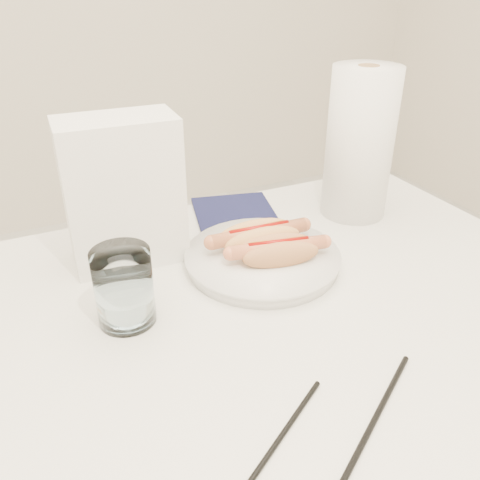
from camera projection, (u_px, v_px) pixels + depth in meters
name	position (u px, v px, depth m)	size (l,w,h in m)	color
table	(217.00, 365.00, 0.71)	(1.20, 0.80, 0.75)	white
plate	(262.00, 260.00, 0.83)	(0.25, 0.25, 0.02)	white
hotdog_left	(259.00, 237.00, 0.83)	(0.17, 0.07, 0.05)	#F2AD61
hotdog_right	(278.00, 251.00, 0.80)	(0.16, 0.08, 0.04)	tan
water_glass	(124.00, 287.00, 0.68)	(0.08, 0.08, 0.11)	white
chopstick_near	(278.00, 442.00, 0.52)	(0.01, 0.01, 0.20)	black
chopstick_far	(376.00, 417.00, 0.55)	(0.01, 0.01, 0.22)	black
napkin_box	(123.00, 192.00, 0.80)	(0.18, 0.10, 0.24)	white
navy_napkin	(234.00, 212.00, 1.00)	(0.15, 0.15, 0.01)	#121539
paper_towel_roll	(360.00, 144.00, 0.94)	(0.13, 0.13, 0.28)	white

